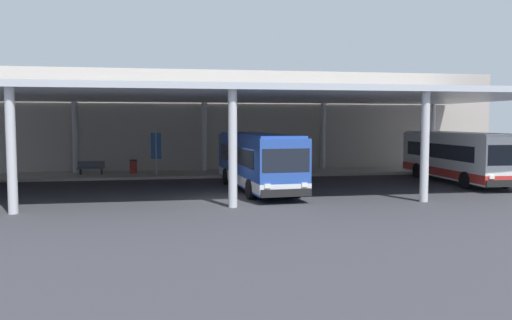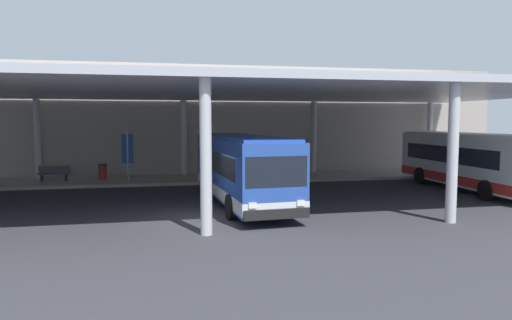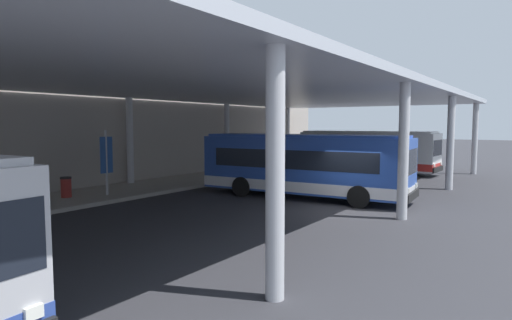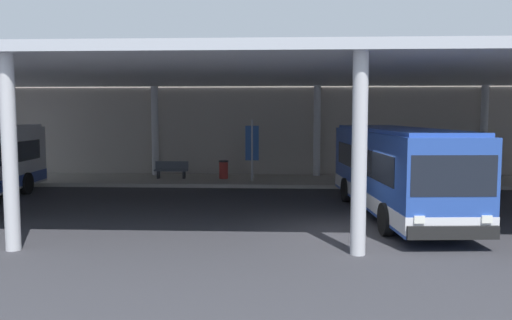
{
  "view_description": "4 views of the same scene",
  "coord_description": "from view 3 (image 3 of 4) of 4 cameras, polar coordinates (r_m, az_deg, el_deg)",
  "views": [
    {
      "loc": [
        -3.06,
        -25.4,
        3.86
      ],
      "look_at": [
        2.31,
        4.45,
        1.59
      ],
      "focal_mm": 36.43,
      "sensor_mm": 36.0,
      "label": 1
    },
    {
      "loc": [
        -1.38,
        -17.53,
        3.83
      ],
      "look_at": [
        2.94,
        3.45,
        1.99
      ],
      "focal_mm": 31.66,
      "sensor_mm": 36.0,
      "label": 2
    },
    {
      "loc": [
        -16.64,
        -7.13,
        3.65
      ],
      "look_at": [
        1.22,
        5.21,
        1.86
      ],
      "focal_mm": 29.98,
      "sensor_mm": 36.0,
      "label": 3
    },
    {
      "loc": [
        -2.01,
        -15.95,
        3.67
      ],
      "look_at": [
        -3.02,
        4.69,
        1.84
      ],
      "focal_mm": 36.42,
      "sensor_mm": 36.0,
      "label": 4
    }
  ],
  "objects": [
    {
      "name": "ground_plane",
      "position": [
        18.46,
        11.31,
        -6.78
      ],
      "size": [
        200.0,
        200.0,
        0.0
      ],
      "primitive_type": "plane",
      "color": "#333338"
    },
    {
      "name": "platform_kerb",
      "position": [
        25.41,
        -13.85,
        -3.47
      ],
      "size": [
        42.0,
        4.5,
        0.18
      ],
      "primitive_type": "cube",
      "color": "#A39E93",
      "rests_on": "ground"
    },
    {
      "name": "station_building_facade",
      "position": [
        27.68,
        -18.49,
        4.96
      ],
      "size": [
        48.0,
        1.6,
        7.77
      ],
      "primitive_type": "cube",
      "color": "#ADA399",
      "rests_on": "ground"
    },
    {
      "name": "canopy_shelter",
      "position": [
        20.95,
        -2.58,
        9.2
      ],
      "size": [
        40.0,
        17.0,
        5.55
      ],
      "color": "silver",
      "rests_on": "ground"
    },
    {
      "name": "bus_second_bay",
      "position": [
        21.43,
        6.3,
        -0.65
      ],
      "size": [
        3.28,
        10.68,
        3.17
      ],
      "color": "#284CA8",
      "rests_on": "ground"
    },
    {
      "name": "bus_middle_bay",
      "position": [
        33.98,
        14.52,
        1.2
      ],
      "size": [
        2.99,
        10.62,
        3.17
      ],
      "color": "white",
      "rests_on": "ground"
    },
    {
      "name": "bench_waiting",
      "position": [
        21.04,
        -30.52,
        -4.1
      ],
      "size": [
        1.8,
        0.45,
        0.92
      ],
      "color": "#4C515B",
      "rests_on": "platform_kerb"
    },
    {
      "name": "trash_bin",
      "position": [
        22.43,
        -24.01,
        -3.31
      ],
      "size": [
        0.52,
        0.52,
        0.98
      ],
      "color": "maroon",
      "rests_on": "platform_kerb"
    },
    {
      "name": "banner_sign",
      "position": [
        22.38,
        -19.34,
        0.17
      ],
      "size": [
        0.7,
        0.12,
        3.2
      ],
      "color": "#B2B2B7",
      "rests_on": "platform_kerb"
    }
  ]
}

